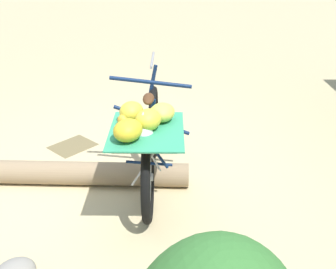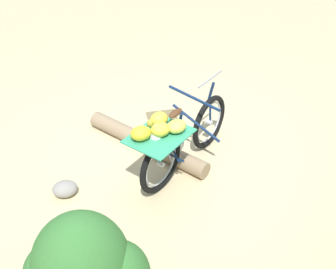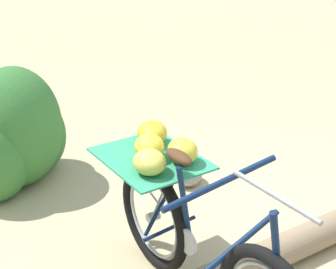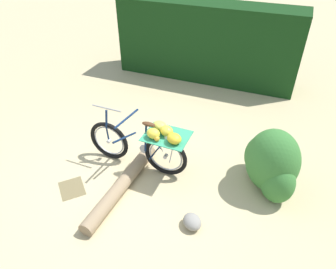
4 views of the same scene
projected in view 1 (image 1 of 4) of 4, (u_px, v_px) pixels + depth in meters
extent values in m
plane|color=#C6B284|center=(132.00, 189.00, 3.68)|extent=(60.00, 60.00, 0.00)
torus|color=black|center=(154.00, 122.00, 4.11)|extent=(0.59, 0.54, 0.73)
torus|color=#B7B7BC|center=(154.00, 122.00, 4.11)|extent=(0.44, 0.40, 0.57)
cylinder|color=#B7B7BC|center=(154.00, 122.00, 4.11)|extent=(0.10, 0.10, 0.06)
torus|color=black|center=(148.00, 177.00, 3.16)|extent=(0.59, 0.54, 0.73)
torus|color=#B7B7BC|center=(148.00, 177.00, 3.16)|extent=(0.44, 0.40, 0.57)
cylinder|color=#B7B7BC|center=(148.00, 177.00, 3.16)|extent=(0.10, 0.10, 0.06)
cylinder|color=#0F2347|center=(152.00, 120.00, 3.74)|extent=(0.50, 0.54, 0.30)
cylinder|color=#0F2347|center=(151.00, 82.00, 3.51)|extent=(0.50, 0.55, 0.11)
cylinder|color=#0F2347|center=(150.00, 127.00, 3.35)|extent=(0.10, 0.11, 0.49)
cylinder|color=#0F2347|center=(149.00, 163.00, 3.33)|extent=(0.27, 0.30, 0.05)
cylinder|color=#0F2347|center=(148.00, 142.00, 3.20)|extent=(0.23, 0.25, 0.47)
cylinder|color=#0F2347|center=(153.00, 108.00, 4.05)|extent=(0.05, 0.05, 0.30)
cylinder|color=#0F2347|center=(153.00, 80.00, 3.91)|extent=(0.09, 0.09, 0.30)
cylinder|color=gray|center=(152.00, 60.00, 3.79)|extent=(0.40, 0.37, 0.02)
ellipsoid|color=#4C2D19|center=(148.00, 99.00, 3.18)|extent=(0.22, 0.21, 0.06)
cylinder|color=#B7B7BC|center=(150.00, 151.00, 3.49)|extent=(0.13, 0.12, 0.16)
cylinder|color=#B7B7BC|center=(148.00, 150.00, 3.17)|extent=(0.15, 0.16, 0.39)
cylinder|color=#B7B7BC|center=(147.00, 163.00, 2.98)|extent=(0.18, 0.19, 0.39)
cube|color=brown|center=(147.00, 133.00, 2.97)|extent=(0.74, 0.73, 0.02)
cube|color=#33936B|center=(147.00, 131.00, 2.97)|extent=(0.87, 0.86, 0.01)
ellipsoid|color=gold|center=(128.00, 130.00, 2.78)|extent=(0.28, 0.25, 0.15)
ellipsoid|color=yellow|center=(148.00, 120.00, 2.94)|extent=(0.25, 0.22, 0.16)
ellipsoid|color=yellow|center=(131.00, 112.00, 3.08)|extent=(0.27, 0.25, 0.15)
ellipsoid|color=#CCC64C|center=(162.00, 112.00, 3.08)|extent=(0.28, 0.27, 0.14)
sphere|color=gold|center=(123.00, 120.00, 3.02)|extent=(0.09, 0.09, 0.09)
cone|color=white|center=(143.00, 122.00, 2.89)|extent=(0.20, 0.20, 0.16)
cylinder|color=#937A5B|center=(86.00, 173.00, 3.71)|extent=(1.38, 1.56, 0.21)
cube|color=olive|center=(73.00, 146.00, 4.43)|extent=(0.44, 0.36, 0.01)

